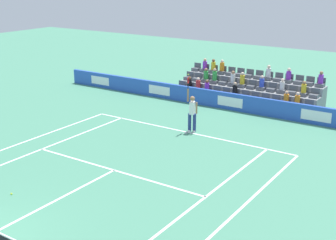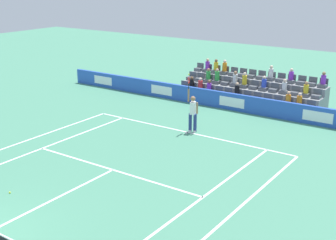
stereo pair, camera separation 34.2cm
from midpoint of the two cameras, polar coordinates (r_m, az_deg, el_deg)
line_baseline at (r=22.69m, az=1.91°, el=-1.49°), size 10.97×0.10×0.01m
line_service at (r=18.57m, az=-7.13°, el=-6.09°), size 8.23×0.10×0.01m
line_centre_service at (r=16.53m, az=-14.46°, el=-9.66°), size 0.10×6.40×0.01m
line_singles_sideline_left at (r=21.05m, az=-16.51°, el=-3.79°), size 0.10×11.89×0.01m
line_singles_sideline_right at (r=16.04m, az=3.18°, el=-9.97°), size 0.10×11.89×0.01m
line_doubles_sideline_left at (r=22.07m, az=-18.81°, el=-3.02°), size 0.10×11.89×0.01m
line_doubles_sideline_right at (r=15.48m, az=7.63°, el=-11.20°), size 0.10×11.89×0.01m
line_centre_mark at (r=22.61m, az=1.78°, el=-1.56°), size 0.10×0.20×0.01m
sponsor_barrier at (r=26.48m, az=7.30°, el=2.26°), size 24.14×0.22×0.96m
tennis_player at (r=22.51m, az=2.51°, el=0.99°), size 0.54×0.43×2.85m
stadium_stand at (r=28.48m, az=9.39°, el=3.44°), size 8.68×2.85×2.18m
loose_tennis_ball at (r=17.45m, az=-19.10°, el=-8.50°), size 0.07×0.07×0.07m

